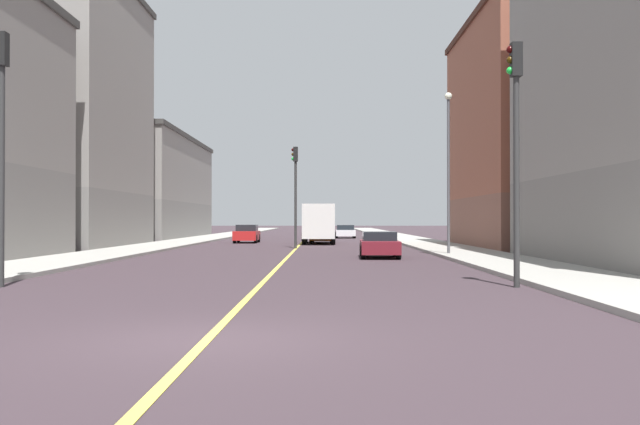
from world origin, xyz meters
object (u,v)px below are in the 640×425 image
(traffic_light_left_near, at_px, (516,130))
(car_red, at_px, (247,234))
(building_left_mid, at_px, (536,133))
(building_right_distant, at_px, (147,188))
(traffic_light_right_near, at_px, (1,124))
(car_maroon, at_px, (379,245))
(box_truck, at_px, (319,223))
(building_right_midblock, at_px, (61,114))
(traffic_light_median_far, at_px, (295,183))
(car_orange, at_px, (322,234))
(street_lamp_left_near, at_px, (448,157))
(car_white, at_px, (345,232))

(traffic_light_left_near, xyz_separation_m, car_red, (-11.09, 37.00, -3.49))
(building_left_mid, height_order, building_right_distant, building_left_mid)
(traffic_light_right_near, distance_m, car_maroon, 19.11)
(traffic_light_left_near, bearing_deg, car_red, 106.69)
(car_red, height_order, box_truck, box_truck)
(car_red, bearing_deg, car_maroon, -68.62)
(building_right_midblock, relative_size, traffic_light_right_near, 2.52)
(building_left_mid, distance_m, traffic_light_median_far, 15.70)
(building_right_distant, height_order, traffic_light_left_near, building_right_distant)
(box_truck, bearing_deg, traffic_light_left_near, -81.03)
(traffic_light_left_near, relative_size, car_orange, 1.58)
(traffic_light_median_far, xyz_separation_m, car_red, (-4.21, 11.36, -3.37))
(street_lamp_left_near, xyz_separation_m, car_white, (-4.05, 35.23, -4.26))
(building_right_distant, distance_m, car_red, 17.67)
(traffic_light_right_near, distance_m, street_lamp_left_near, 22.05)
(street_lamp_left_near, height_order, box_truck, street_lamp_left_near)
(street_lamp_left_near, distance_m, car_orange, 21.09)
(building_right_distant, xyz_separation_m, box_truck, (16.60, -15.36, -3.29))
(street_lamp_left_near, bearing_deg, building_right_distant, 124.39)
(car_white, bearing_deg, car_maroon, -89.14)
(traffic_light_median_far, xyz_separation_m, car_white, (3.85, 26.00, -3.44))
(car_orange, relative_size, car_white, 0.92)
(traffic_light_left_near, relative_size, car_white, 1.45)
(building_left_mid, bearing_deg, traffic_light_left_near, -107.32)
(building_right_midblock, bearing_deg, traffic_light_left_near, -51.11)
(car_red, bearing_deg, street_lamp_left_near, -59.55)
(traffic_light_left_near, relative_size, box_truck, 0.82)
(car_white, distance_m, box_truck, 17.03)
(traffic_light_right_near, bearing_deg, car_red, 85.95)
(box_truck, bearing_deg, street_lamp_left_near, -70.52)
(traffic_light_left_near, distance_m, car_maroon, 15.62)
(traffic_light_left_near, bearing_deg, building_right_distant, 113.77)
(traffic_light_left_near, distance_m, street_lamp_left_near, 16.45)
(car_white, xyz_separation_m, car_red, (-8.06, -14.64, 0.07))
(car_white, bearing_deg, building_right_midblock, -128.19)
(building_right_distant, relative_size, traffic_light_median_far, 4.05)
(traffic_light_right_near, height_order, car_red, traffic_light_right_near)
(building_right_distant, height_order, box_truck, building_right_distant)
(building_right_midblock, relative_size, car_red, 4.24)
(building_left_mid, height_order, traffic_light_median_far, building_left_mid)
(traffic_light_right_near, xyz_separation_m, car_red, (2.62, 37.00, -3.66))
(traffic_light_median_far, relative_size, car_maroon, 1.52)
(car_orange, relative_size, car_maroon, 0.99)
(street_lamp_left_near, xyz_separation_m, car_red, (-12.11, 20.59, -4.19))
(car_white, bearing_deg, car_red, -118.83)
(building_right_midblock, distance_m, car_orange, 20.53)
(building_right_midblock, xyz_separation_m, traffic_light_left_near, (22.10, -27.40, -4.43))
(building_right_distant, height_order, traffic_light_right_near, building_right_distant)
(building_right_distant, bearing_deg, traffic_light_right_near, -80.51)
(car_orange, height_order, box_truck, box_truck)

